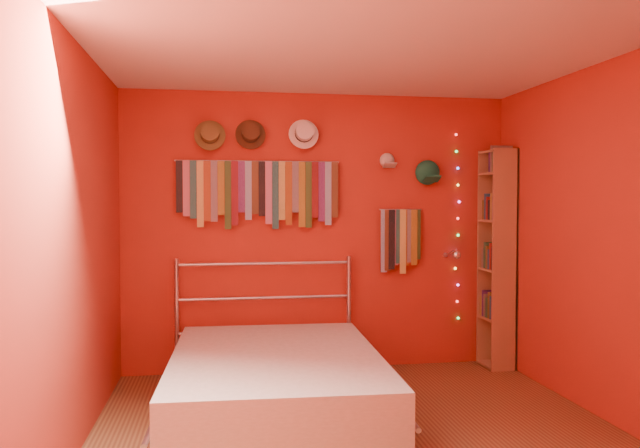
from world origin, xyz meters
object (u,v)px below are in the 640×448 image
reading_lamp (455,255)px  bed (276,381)px  bookshelf (501,257)px  tie_rack (259,190)px

reading_lamp → bed: size_ratio=0.15×
bookshelf → bed: (-2.16, -0.96, -0.78)m
tie_rack → bed: tie_rack is taller
bed → reading_lamp: bearing=30.7°
tie_rack → reading_lamp: 1.85m
bed → bookshelf: bearing=26.1°
bookshelf → bed: 2.49m
bookshelf → bed: size_ratio=0.92×
bookshelf → bed: bearing=-156.1°
tie_rack → bed: 1.78m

